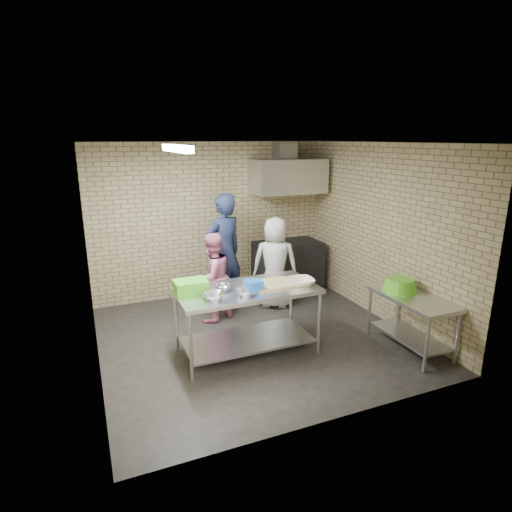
{
  "coord_description": "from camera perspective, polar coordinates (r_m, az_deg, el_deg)",
  "views": [
    {
      "loc": [
        -2.12,
        -5.1,
        2.77
      ],
      "look_at": [
        0.1,
        0.2,
        1.15
      ],
      "focal_mm": 29.69,
      "sensor_mm": 36.0,
      "label": 1
    }
  ],
  "objects": [
    {
      "name": "bottle_green",
      "position": [
        8.05,
        6.65,
        10.25
      ],
      "size": [
        0.06,
        0.06,
        0.15
      ],
      "primitive_type": "cylinder",
      "color": "green",
      "rests_on": "wall_shelf"
    },
    {
      "name": "mixing_bowl_a",
      "position": [
        5.09,
        -5.69,
        -5.44
      ],
      "size": [
        0.31,
        0.31,
        0.07
      ],
      "primitive_type": "imported",
      "rotation": [
        0.0,
        0.0,
        -0.1
      ],
      "color": "silver",
      "rests_on": "prep_table"
    },
    {
      "name": "woman_white",
      "position": [
        7.02,
        2.57,
        -0.88
      ],
      "size": [
        0.89,
        0.77,
        1.53
      ],
      "primitive_type": "imported",
      "rotation": [
        0.0,
        0.0,
        2.66
      ],
      "color": "white",
      "rests_on": "floor"
    },
    {
      "name": "ceramic_bowl",
      "position": [
        5.57,
        6.05,
        -3.47
      ],
      "size": [
        0.38,
        0.38,
        0.09
      ],
      "primitive_type": "imported",
      "rotation": [
        0.0,
        0.0,
        -0.1
      ],
      "color": "beige",
      "rests_on": "prep_table"
    },
    {
      "name": "fluorescent_fixture",
      "position": [
        5.22,
        -10.66,
        14.07
      ],
      "size": [
        0.1,
        1.25,
        0.08
      ],
      "primitive_type": "cube",
      "color": "white",
      "rests_on": "ceiling"
    },
    {
      "name": "hood_duct",
      "position": [
        7.77,
        3.93,
        14.08
      ],
      "size": [
        0.35,
        0.3,
        0.3
      ],
      "primitive_type": "cube",
      "color": "#A5A8AD",
      "rests_on": "back_wall"
    },
    {
      "name": "side_counter",
      "position": [
        6.09,
        20.1,
        -8.44
      ],
      "size": [
        0.6,
        1.2,
        0.75
      ],
      "primitive_type": "cube",
      "color": "silver",
      "rests_on": "floor"
    },
    {
      "name": "mixing_bowl_b",
      "position": [
        5.37,
        -4.44,
        -4.27
      ],
      "size": [
        0.23,
        0.23,
        0.07
      ],
      "primitive_type": "imported",
      "rotation": [
        0.0,
        0.0,
        -0.1
      ],
      "color": "#ADAEB3",
      "rests_on": "prep_table"
    },
    {
      "name": "wall_shelf",
      "position": [
        7.99,
        5.67,
        9.55
      ],
      "size": [
        0.8,
        0.2,
        0.04
      ],
      "primitive_type": "cube",
      "color": "#3F2B19",
      "rests_on": "back_wall"
    },
    {
      "name": "left_wall",
      "position": [
        5.3,
        -21.64,
        -0.94
      ],
      "size": [
        0.06,
        4.0,
        2.7
      ],
      "primitive_type": "cube",
      "color": "tan",
      "rests_on": "ground"
    },
    {
      "name": "prep_table",
      "position": [
        5.6,
        -1.22,
        -8.71
      ],
      "size": [
        1.81,
        0.9,
        0.9
      ],
      "primitive_type": "cube",
      "color": "silver",
      "rests_on": "floor"
    },
    {
      "name": "bottle_red",
      "position": [
        7.86,
        4.06,
        10.29
      ],
      "size": [
        0.07,
        0.07,
        0.18
      ],
      "primitive_type": "cylinder",
      "color": "#B22619",
      "rests_on": "wall_shelf"
    },
    {
      "name": "mixing_bowl_c",
      "position": [
        5.19,
        -1.39,
        -4.95
      ],
      "size": [
        0.28,
        0.28,
        0.06
      ],
      "primitive_type": "imported",
      "rotation": [
        0.0,
        0.0,
        -0.1
      ],
      "color": "silver",
      "rests_on": "prep_table"
    },
    {
      "name": "right_wall",
      "position": [
        6.77,
        16.52,
        2.98
      ],
      "size": [
        0.06,
        4.0,
        2.7
      ],
      "primitive_type": "cube",
      "color": "tan",
      "rests_on": "ground"
    },
    {
      "name": "ceiling",
      "position": [
        5.52,
        -0.16,
        15.02
      ],
      "size": [
        4.2,
        4.2,
        0.0
      ],
      "primitive_type": "plane",
      "rotation": [
        3.14,
        0.0,
        0.0
      ],
      "color": "black",
      "rests_on": "ground"
    },
    {
      "name": "floor",
      "position": [
        6.18,
        -0.14,
        -10.89
      ],
      "size": [
        4.2,
        4.2,
        0.0
      ],
      "primitive_type": "plane",
      "color": "black",
      "rests_on": "ground"
    },
    {
      "name": "blue_tub",
      "position": [
        5.34,
        -0.36,
        -3.98
      ],
      "size": [
        0.2,
        0.2,
        0.13
      ],
      "primitive_type": "cube",
      "color": "blue",
      "rests_on": "prep_table"
    },
    {
      "name": "stove",
      "position": [
        7.94,
        4.29,
        -1.31
      ],
      "size": [
        1.2,
        0.7,
        0.9
      ],
      "primitive_type": "cube",
      "color": "black",
      "rests_on": "floor"
    },
    {
      "name": "front_wall",
      "position": [
        4.01,
        10.91,
        -5.25
      ],
      "size": [
        4.2,
        0.06,
        2.7
      ],
      "primitive_type": "cube",
      "color": "tan",
      "rests_on": "ground"
    },
    {
      "name": "range_hood",
      "position": [
        7.66,
        4.38,
        10.67
      ],
      "size": [
        1.3,
        0.6,
        0.6
      ],
      "primitive_type": "cube",
      "color": "silver",
      "rests_on": "back_wall"
    },
    {
      "name": "green_basin",
      "position": [
        6.08,
        18.79,
        -3.68
      ],
      "size": [
        0.46,
        0.46,
        0.17
      ],
      "primitive_type": null,
      "color": "#59C626",
      "rests_on": "side_counter"
    },
    {
      "name": "cutting_board",
      "position": [
        5.54,
        2.2,
        -3.8
      ],
      "size": [
        0.55,
        0.42,
        0.03
      ],
      "primitive_type": "cube",
      "color": "tan",
      "rests_on": "prep_table"
    },
    {
      "name": "back_wall",
      "position": [
        7.54,
        -6.0,
        4.8
      ],
      "size": [
        4.2,
        0.06,
        2.7
      ],
      "primitive_type": "cube",
      "color": "tan",
      "rests_on": "ground"
    },
    {
      "name": "woman_pink",
      "position": [
        6.52,
        -5.92,
        -2.9
      ],
      "size": [
        0.83,
        0.76,
        1.39
      ],
      "primitive_type": "imported",
      "rotation": [
        0.0,
        0.0,
        3.57
      ],
      "color": "pink",
      "rests_on": "floor"
    },
    {
      "name": "man_navy",
      "position": [
        6.85,
        -4.38,
        0.43
      ],
      "size": [
        0.82,
        0.68,
        1.93
      ],
      "primitive_type": "imported",
      "rotation": [
        0.0,
        0.0,
        3.49
      ],
      "color": "black",
      "rests_on": "floor"
    },
    {
      "name": "green_crate",
      "position": [
        5.31,
        -8.79,
        -4.09
      ],
      "size": [
        0.4,
        0.3,
        0.16
      ],
      "primitive_type": "cube",
      "color": "green",
      "rests_on": "prep_table"
    }
  ]
}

